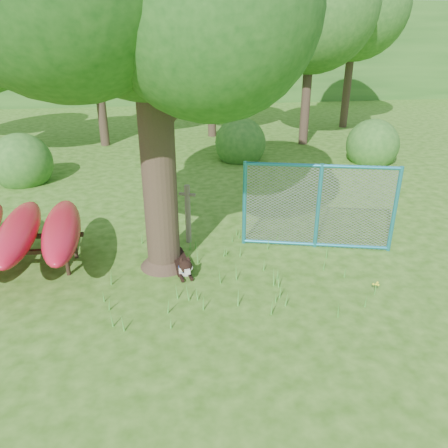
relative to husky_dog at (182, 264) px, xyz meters
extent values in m
plane|color=#285410|center=(0.59, -1.30, -0.17)|extent=(80.00, 80.00, 0.00)
cylinder|color=#33261C|center=(-0.33, 0.32, 2.30)|extent=(0.81, 0.81, 4.94)
cone|color=#33261C|center=(-0.33, 0.32, 0.08)|extent=(1.21, 1.21, 0.49)
sphere|color=#1A4B15|center=(0.53, -0.64, 4.38)|extent=(3.16, 3.16, 3.16)
cylinder|color=#33261C|center=(0.23, 0.52, 3.00)|extent=(1.19, 1.02, 1.05)
cylinder|color=#33261C|center=(-0.87, 0.34, 3.39)|extent=(1.17, 0.37, 1.01)
cylinder|color=#625849|center=(0.22, 1.29, 0.49)|extent=(0.16, 0.16, 1.31)
cylinder|color=#625849|center=(0.22, 1.29, 0.94)|extent=(0.35, 0.21, 0.07)
cylinder|color=black|center=(-2.15, 0.23, 0.08)|extent=(0.08, 0.08, 0.50)
cylinder|color=black|center=(-2.11, 0.92, 0.08)|extent=(0.08, 0.08, 0.50)
cube|color=black|center=(-3.40, 1.00, 0.35)|extent=(2.97, 0.25, 0.08)
ellipsoid|color=red|center=(-3.02, 0.63, 0.63)|extent=(0.93, 3.02, 0.48)
ellipsoid|color=red|center=(-2.23, 0.58, 0.63)|extent=(1.03, 3.03, 0.48)
cube|color=black|center=(-0.03, 0.16, -0.05)|extent=(0.35, 0.69, 0.23)
cube|color=white|center=(0.02, -0.12, -0.06)|extent=(0.23, 0.16, 0.21)
sphere|color=black|center=(0.04, -0.29, 0.12)|extent=(0.25, 0.25, 0.25)
cube|color=white|center=(0.06, -0.40, 0.08)|extent=(0.11, 0.15, 0.09)
sphere|color=white|center=(-0.03, -0.32, 0.08)|extent=(0.11, 0.11, 0.11)
sphere|color=white|center=(0.12, -0.30, 0.08)|extent=(0.11, 0.11, 0.11)
cone|color=black|center=(-0.03, -0.26, 0.25)|extent=(0.09, 0.11, 0.12)
cone|color=black|center=(0.10, -0.24, 0.25)|extent=(0.12, 0.13, 0.12)
cylinder|color=black|center=(-0.05, -0.28, -0.12)|extent=(0.11, 0.29, 0.07)
cylinder|color=black|center=(0.12, -0.25, -0.12)|extent=(0.11, 0.29, 0.07)
sphere|color=black|center=(-0.04, 0.52, 0.04)|extent=(0.15, 0.15, 0.15)
torus|color=blue|center=(0.03, -0.22, 0.06)|extent=(0.25, 0.11, 0.24)
cylinder|color=teal|center=(1.41, 1.06, 0.75)|extent=(0.10, 0.10, 1.84)
cylinder|color=teal|center=(2.88, 0.65, 0.75)|extent=(0.10, 0.10, 1.84)
cylinder|color=teal|center=(4.36, 0.24, 0.75)|extent=(0.10, 0.10, 1.84)
cylinder|color=teal|center=(2.88, 0.65, 1.63)|extent=(2.97, 0.89, 0.07)
cylinder|color=teal|center=(2.88, 0.65, -0.12)|extent=(2.97, 0.89, 0.07)
plane|color=gray|center=(2.88, 0.65, 0.75)|extent=(2.95, 0.82, 3.06)
cylinder|color=green|center=(3.29, -1.31, -0.06)|extent=(0.02, 0.02, 0.21)
sphere|color=yellow|center=(3.29, -1.31, 0.05)|extent=(0.04, 0.04, 0.04)
sphere|color=yellow|center=(3.33, -1.28, 0.06)|extent=(0.04, 0.04, 0.04)
sphere|color=yellow|center=(3.25, -1.29, 0.04)|extent=(0.04, 0.04, 0.04)
sphere|color=yellow|center=(3.32, -1.34, 0.05)|extent=(0.04, 0.04, 0.04)
sphere|color=yellow|center=(3.27, -1.34, 0.06)|extent=(0.04, 0.04, 0.04)
cylinder|color=#33261C|center=(-2.41, 10.70, 2.46)|extent=(0.36, 0.36, 5.25)
cylinder|color=#33261C|center=(2.09, 11.70, 1.76)|extent=(0.36, 0.36, 3.85)
sphere|color=#275D1E|center=(2.09, 11.70, 3.96)|extent=(4.00, 4.00, 4.00)
cylinder|color=#33261C|center=(5.59, 9.70, 2.21)|extent=(0.36, 0.36, 4.76)
sphere|color=#275D1E|center=(5.59, 9.70, 4.93)|extent=(4.80, 4.80, 4.80)
cylinder|color=#33261C|center=(8.59, 12.70, 2.28)|extent=(0.36, 0.36, 4.90)
sphere|color=#275D1E|center=(8.59, 12.70, 5.08)|extent=(4.60, 4.60, 4.60)
sphere|color=#275D1E|center=(-4.41, 6.20, -0.17)|extent=(1.80, 1.80, 1.80)
sphere|color=#275D1E|center=(7.09, 6.70, -0.17)|extent=(1.80, 1.80, 1.80)
sphere|color=#275D1E|center=(2.59, 7.70, -0.17)|extent=(1.80, 1.80, 1.80)
cube|color=#275D1E|center=(0.59, 26.70, 2.83)|extent=(80.00, 12.00, 6.00)
camera|label=1|loc=(-0.33, -7.35, 4.09)|focal=35.00mm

